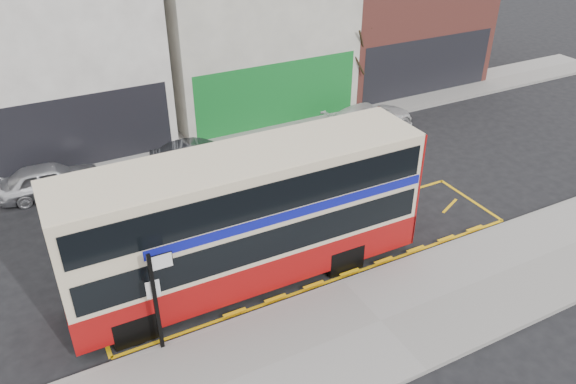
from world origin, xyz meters
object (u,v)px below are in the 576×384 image
double_decker_bus (248,217)px  car_white (369,118)px  car_silver (50,180)px  car_grey (200,158)px  street_tree_right (353,37)px  bus_stop_post (157,293)px

double_decker_bus → car_white: bearing=37.9°
car_silver → car_grey: (5.71, -1.00, 0.01)m
double_decker_bus → car_grey: bearing=82.6°
car_silver → street_tree_right: bearing=-79.8°
bus_stop_post → double_decker_bus: bearing=27.8°
double_decker_bus → car_white: double_decker_bus is taller
car_silver → street_tree_right: street_tree_right is taller
bus_stop_post → street_tree_right: size_ratio=0.56×
double_decker_bus → car_white: 12.05m
car_silver → street_tree_right: 15.56m
car_silver → street_tree_right: size_ratio=0.71×
double_decker_bus → bus_stop_post: double_decker_bus is taller
double_decker_bus → car_silver: bearing=120.4°
car_grey → car_white: 8.50m
double_decker_bus → car_silver: size_ratio=2.82×
double_decker_bus → street_tree_right: street_tree_right is taller
car_white → car_grey: bearing=83.9°
car_silver → car_white: bearing=-91.8°
double_decker_bus → street_tree_right: 14.74m
car_grey → street_tree_right: size_ratio=0.74×
bus_stop_post → car_white: bus_stop_post is taller
double_decker_bus → street_tree_right: bearing=45.4°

